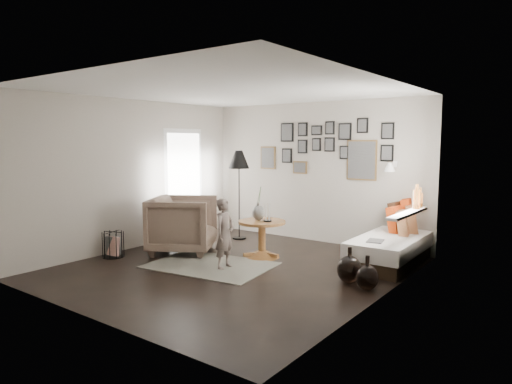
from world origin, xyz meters
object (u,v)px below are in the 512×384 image
Objects in this scene: demijohn_small at (367,277)px; demijohn_large at (349,269)px; child at (225,234)px; armchair at (183,224)px; magazine_basket at (113,245)px; vase at (259,210)px; floor_lamp at (239,163)px; pedestal_table at (262,240)px; daybed at (394,243)px.

demijohn_large is at bearing 158.16° from demijohn_small.
child is (-1.80, -0.43, 0.33)m from demijohn_large.
magazine_basket is (-0.68, -0.91, -0.27)m from armchair.
floor_lamp is at bearing 141.77° from vase.
vase is 1.23× the size of demijohn_small.
demijohn_large is (2.93, -1.32, -1.28)m from floor_lamp.
floor_lamp is (0.09, 1.41, 0.99)m from armchair.
armchair is at bearing -157.94° from pedestal_table.
floor_lamp reaches higher than demijohn_small.
daybed is at bearing 28.20° from pedestal_table.
vase is at bearing 37.65° from magazine_basket.
armchair is 1.01× the size of child.
pedestal_table is 2.11m from demijohn_small.
vase is 1.34m from armchair.
demijohn_large is at bearing -13.74° from pedestal_table.
pedestal_table is at bearing 166.26° from demijohn_large.
vase is at bearing -38.23° from floor_lamp.
daybed is 4.10× the size of demijohn_large.
child is (-0.06, -0.86, 0.24)m from pedestal_table.
daybed is at bearing -95.84° from armchair.
vase is 0.32× the size of floor_lamp.
floor_lamp is at bearing -179.36° from daybed.
magazine_basket is at bearing 111.55° from armchair.
demijohn_large is at bearing -119.86° from armchair.
floor_lamp is 2.76m from magazine_basket.
magazine_basket is at bearing -164.79° from demijohn_large.
child is (-2.10, -0.31, 0.35)m from demijohn_small.
armchair is 1.26m from child.
magazine_basket is (-3.79, -2.41, -0.09)m from daybed.
demijohn_small is at bearing -24.03° from floor_lamp.
vase is at bearing 165.06° from demijohn_small.
demijohn_small reaches higher than magazine_basket.
daybed is 1.55m from demijohn_small.
demijohn_small is (0.30, -0.12, -0.02)m from demijohn_large.
daybed is at bearing -50.20° from child.
vase is 1.12× the size of demijohn_large.
armchair reaches higher than pedestal_table.
magazine_basket is at bearing -143.87° from pedestal_table.
vase reaches higher than child.
pedestal_table is at bearing -99.54° from armchair.
child is at bearing -88.63° from vase.
armchair is 1.73m from floor_lamp.
armchair is at bearing 53.15° from magazine_basket.
floor_lamp is 2.29m from child.
vase reaches higher than demijohn_large.
floor_lamp is (-3.02, -0.09, 1.17)m from daybed.
pedestal_table is 1.39m from armchair.
child is at bearing -137.17° from armchair.
pedestal_table is 1.57× the size of demijohn_large.
pedestal_table is 0.73× the size of child.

